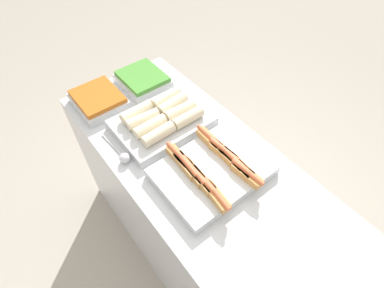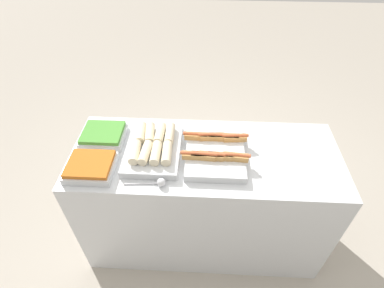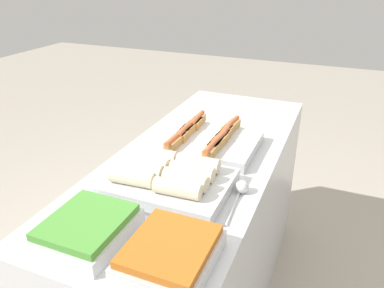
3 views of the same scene
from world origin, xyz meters
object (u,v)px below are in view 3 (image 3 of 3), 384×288
object	(u,v)px
tray_side_front	(171,253)
serving_spoon_near	(241,190)
tray_wraps	(167,179)
tray_hotdogs	(204,140)
tray_side_back	(88,228)

from	to	relation	value
tray_side_front	serving_spoon_near	xyz separation A→B (m)	(0.41, -0.09, -0.01)
tray_wraps	tray_side_front	size ratio (longest dim) A/B	1.68
tray_hotdogs	tray_wraps	world-z (taller)	tray_wraps
serving_spoon_near	tray_side_front	bearing A→B (deg)	168.16
tray_wraps	serving_spoon_near	bearing A→B (deg)	-76.06
tray_wraps	tray_side_front	world-z (taller)	tray_wraps
tray_side_front	serving_spoon_near	size ratio (longest dim) A/B	1.16
tray_side_front	tray_side_back	xyz separation A→B (m)	(0.00, 0.28, 0.00)
tray_hotdogs	tray_side_front	distance (m)	0.75
tray_hotdogs	serving_spoon_near	size ratio (longest dim) A/B	2.00
tray_side_back	tray_side_front	bearing A→B (deg)	-90.00
tray_side_back	serving_spoon_near	bearing A→B (deg)	-41.67
tray_hotdogs	tray_side_back	xyz separation A→B (m)	(-0.73, 0.10, -0.00)
tray_wraps	serving_spoon_near	world-z (taller)	tray_wraps
tray_side_back	serving_spoon_near	distance (m)	0.55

